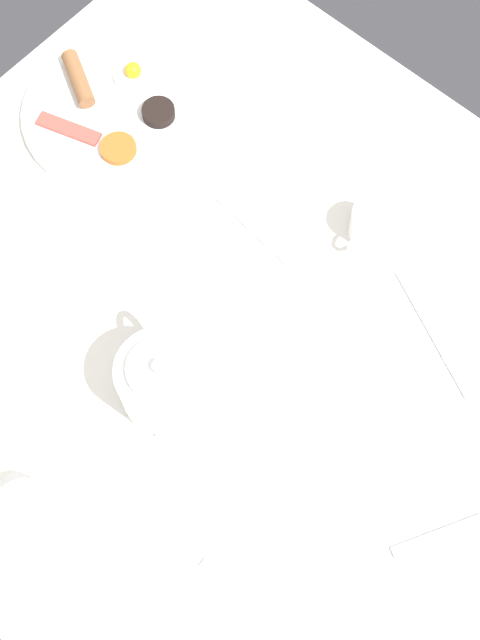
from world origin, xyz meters
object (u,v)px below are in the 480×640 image
object	(u,v)px
teacup_with_saucer_right	(28,515)
fork_by_plate	(258,608)
knife_by_plate	(434,332)
spoon_for_tea	(256,231)
breakfast_plate	(113,111)
teapot_far	(162,380)
fork_spare	(452,530)
creamer_jug	(370,224)

from	to	relation	value
teacup_with_saucer_right	fork_by_plate	distance (m)	0.31
knife_by_plate	spoon_for_tea	bearing A→B (deg)	-81.37
teacup_with_saucer_right	spoon_for_tea	distance (m)	0.51
breakfast_plate	spoon_for_tea	world-z (taller)	breakfast_plate
teapot_far	fork_spare	xyz separation A→B (m)	(-0.11, 0.40, -0.05)
breakfast_plate	spoon_for_tea	distance (m)	0.30
teacup_with_saucer_right	fork_by_plate	bearing A→B (deg)	110.68
fork_by_plate	knife_by_plate	xyz separation A→B (m)	(-0.44, -0.06, 0.00)
breakfast_plate	knife_by_plate	world-z (taller)	breakfast_plate
fork_by_plate	creamer_jug	bearing A→B (deg)	-155.92
teapot_far	fork_spare	world-z (taller)	teapot_far
creamer_jug	spoon_for_tea	world-z (taller)	creamer_jug
fork_by_plate	spoon_for_tea	bearing A→B (deg)	-138.56
teacup_with_saucer_right	fork_spare	distance (m)	0.54
knife_by_plate	breakfast_plate	bearing A→B (deg)	-86.44
knife_by_plate	spoon_for_tea	xyz separation A→B (m)	(0.04, -0.29, 0.00)
fork_by_plate	spoon_for_tea	distance (m)	0.53
teacup_with_saucer_right	creamer_jug	world-z (taller)	teacup_with_saucer_right
breakfast_plate	knife_by_plate	distance (m)	0.59
creamer_jug	spoon_for_tea	xyz separation A→B (m)	(0.11, -0.12, -0.03)
teacup_with_saucer_right	fork_spare	xyz separation A→B (m)	(-0.35, 0.41, -0.02)
teapot_far	fork_spare	bearing A→B (deg)	46.93
breakfast_plate	fork_by_plate	bearing A→B (deg)	58.21
spoon_for_tea	teacup_with_saucer_right	bearing A→B (deg)	6.66
spoon_for_tea	fork_by_plate	bearing A→B (deg)	41.44
creamer_jug	fork_by_plate	distance (m)	0.55
breakfast_plate	creamer_jug	size ratio (longest dim) A/B	3.36
teapot_far	fork_spare	distance (m)	0.42
fork_by_plate	teapot_far	bearing A→B (deg)	-114.62
breakfast_plate	teapot_far	bearing A→B (deg)	53.46
fork_spare	creamer_jug	bearing A→B (deg)	-127.33
breakfast_plate	fork_by_plate	distance (m)	0.76
teacup_with_saucer_right	fork_by_plate	xyz separation A→B (m)	(-0.11, 0.29, -0.02)
fork_spare	spoon_for_tea	bearing A→B (deg)	-108.56
teacup_with_saucer_right	knife_by_plate	distance (m)	0.60
teapot_far	teacup_with_saucer_right	size ratio (longest dim) A/B	1.39
fork_spare	teapot_far	bearing A→B (deg)	-74.88
knife_by_plate	fork_spare	xyz separation A→B (m)	(0.20, 0.18, 0.00)
breakfast_plate	teacup_with_saucer_right	bearing A→B (deg)	35.08
knife_by_plate	fork_spare	size ratio (longest dim) A/B	1.27
teacup_with_saucer_right	fork_spare	world-z (taller)	teacup_with_saucer_right
fork_spare	knife_by_plate	bearing A→B (deg)	-138.19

